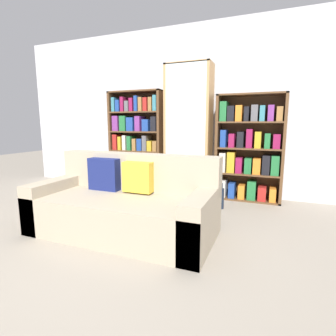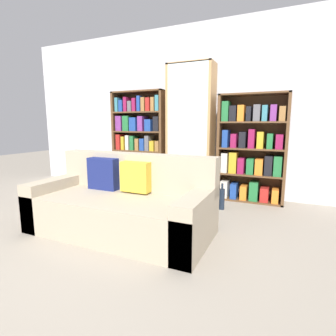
% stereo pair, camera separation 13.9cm
% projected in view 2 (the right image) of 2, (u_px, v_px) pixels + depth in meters
% --- Properties ---
extents(ground_plane, '(16.00, 16.00, 0.00)m').
position_uv_depth(ground_plane, '(81.00, 259.00, 2.24)').
color(ground_plane, gray).
extents(wall_back, '(6.35, 0.06, 2.70)m').
position_uv_depth(wall_back, '(186.00, 111.00, 4.36)').
color(wall_back, silver).
rests_on(wall_back, ground).
extents(couch, '(1.90, 0.87, 0.81)m').
position_uv_depth(couch, '(122.00, 205.00, 2.80)').
color(couch, tan).
rests_on(couch, ground).
extents(bookshelf_left, '(0.97, 0.32, 1.69)m').
position_uv_depth(bookshelf_left, '(140.00, 143.00, 4.58)').
color(bookshelf_left, brown).
rests_on(bookshelf_left, ground).
extents(display_cabinet, '(0.71, 0.36, 2.05)m').
position_uv_depth(display_cabinet, '(191.00, 131.00, 4.15)').
color(display_cabinet, tan).
rests_on(display_cabinet, ground).
extents(bookshelf_right, '(0.97, 0.32, 1.57)m').
position_uv_depth(bookshelf_right, '(251.00, 151.00, 3.84)').
color(bookshelf_right, brown).
rests_on(bookshelf_right, ground).
extents(wine_bottle, '(0.07, 0.07, 0.36)m').
position_uv_depth(wine_bottle, '(222.00, 199.00, 3.52)').
color(wine_bottle, '#192333').
rests_on(wine_bottle, ground).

